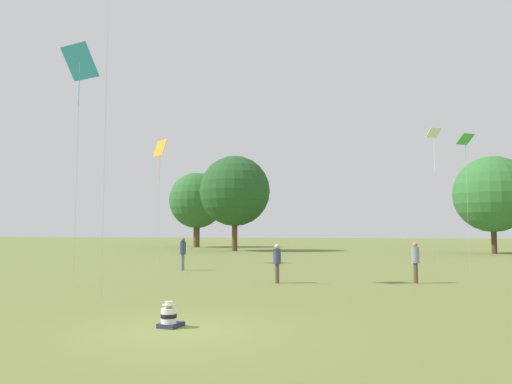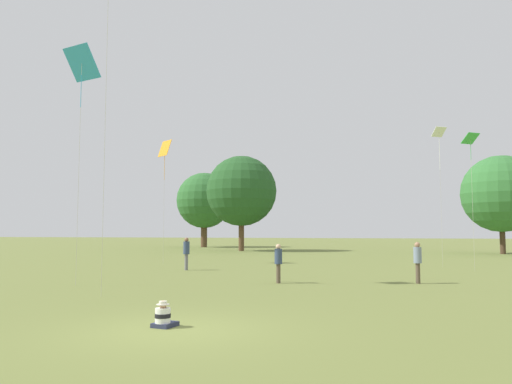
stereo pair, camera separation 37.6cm
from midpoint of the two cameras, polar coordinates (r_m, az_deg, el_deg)
The scene contains 12 objects.
ground_plane at distance 11.58m, azimuth -9.53°, elevation -15.39°, with size 300.00×300.00×0.00m, color olive.
seated_toddler at distance 11.96m, azimuth -10.79°, elevation -13.86°, with size 0.52×0.61×0.61m.
person_standing_0 at distance 28.69m, azimuth -8.74°, elevation -6.63°, with size 0.41×0.41×1.84m.
person_standing_2 at distance 21.41m, azimuth 1.92°, elevation -7.73°, with size 0.44×0.44×1.65m.
person_standing_3 at distance 22.37m, azimuth 17.29°, elevation -7.26°, with size 0.36×0.36×1.74m.
kite_0 at distance 22.79m, azimuth -19.96°, elevation 13.50°, with size 1.64×1.19×9.89m.
kite_2 at distance 33.83m, azimuth 19.36°, elevation 5.76°, with size 0.96×0.89×8.76m.
kite_4 at distance 30.83m, azimuth 22.49°, elevation 5.15°, with size 1.05×1.01×7.70m.
kite_5 at distance 34.91m, azimuth -11.23°, elevation 4.69°, with size 1.21×1.01×8.45m.
distant_tree_0 at distance 56.18m, azimuth -2.63°, elevation 0.11°, with size 7.92×7.92×10.69m.
distant_tree_1 at distance 54.06m, azimuth 25.22°, elevation -0.22°, with size 7.47×7.47×9.58m.
distant_tree_2 at distance 69.64m, azimuth -6.93°, elevation -0.97°, with size 7.69×7.69×10.32m.
Camera 1 is at (4.21, -10.54, 2.20)m, focal length 35.00 mm.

